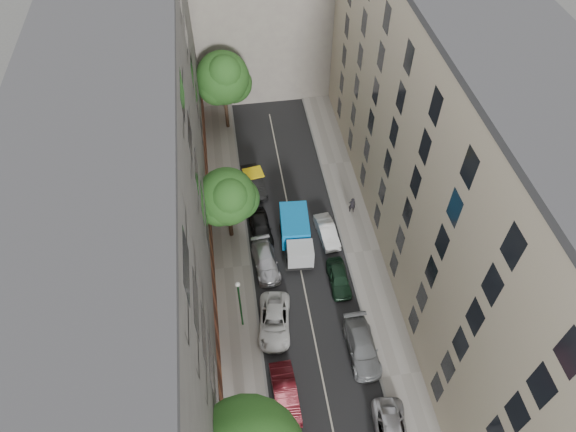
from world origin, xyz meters
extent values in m
plane|color=#4C4C49|center=(0.00, 0.00, 0.00)|extent=(120.00, 120.00, 0.00)
cube|color=black|center=(0.00, 0.00, 0.01)|extent=(8.00, 44.00, 0.02)
cube|color=gray|center=(-5.50, 0.00, 0.07)|extent=(3.00, 44.00, 0.15)
cube|color=gray|center=(5.50, 0.00, 0.07)|extent=(3.00, 44.00, 0.15)
cube|color=#4E4B49|center=(-11.00, 0.00, 10.00)|extent=(8.00, 44.00, 20.00)
cube|color=#B3A38B|center=(11.00, 0.00, 10.00)|extent=(8.00, 44.00, 20.00)
cube|color=black|center=(0.01, 1.50, 0.58)|extent=(2.61, 5.81, 0.31)
cube|color=silver|center=(0.01, -0.49, 1.52)|extent=(2.21, 1.83, 1.78)
cube|color=#0C8AEA|center=(0.01, 2.44, 1.68)|extent=(2.58, 3.93, 1.89)
cylinder|color=black|center=(-0.99, -0.49, 0.44)|extent=(0.29, 0.88, 0.88)
cylinder|color=black|center=(1.01, -0.49, 0.44)|extent=(0.29, 0.88, 0.88)
cylinder|color=black|center=(-0.99, 3.18, 0.44)|extent=(0.29, 0.88, 0.88)
cylinder|color=black|center=(1.01, 3.18, 0.44)|extent=(0.29, 0.88, 0.88)
imported|color=#4F0F16|center=(-2.80, -11.40, 0.74)|extent=(1.73, 4.57, 1.49)
imported|color=silver|center=(-2.80, -5.80, 0.70)|extent=(3.01, 5.29, 1.39)
imported|color=#B3B2B7|center=(-2.80, -0.20, 0.67)|extent=(2.24, 4.73, 1.33)
imported|color=black|center=(-2.80, 3.40, 0.73)|extent=(2.04, 4.42, 1.47)
imported|color=black|center=(-2.80, 9.00, 0.74)|extent=(2.27, 4.68, 1.48)
imported|color=gray|center=(3.17, -8.80, 0.73)|extent=(2.06, 5.01, 1.45)
imported|color=black|center=(2.80, -2.68, 0.66)|extent=(1.59, 3.90, 1.32)
imported|color=silver|center=(2.80, 2.17, 0.65)|extent=(1.78, 4.05, 1.29)
cylinder|color=#382619|center=(-5.35, 3.49, 1.32)|extent=(0.36, 0.36, 2.33)
cylinder|color=#382619|center=(-5.35, 3.49, 3.32)|extent=(0.24, 0.24, 1.67)
sphere|color=#1F4E1A|center=(-5.35, 3.49, 4.95)|extent=(4.73, 4.73, 4.73)
sphere|color=#1F4E1A|center=(-4.45, 3.89, 4.15)|extent=(3.55, 3.55, 3.55)
sphere|color=#1F4E1A|center=(-6.05, 2.99, 4.48)|extent=(3.31, 3.31, 3.31)
sphere|color=#1F4E1A|center=(-5.15, 2.69, 5.81)|extent=(3.07, 3.07, 3.07)
cylinder|color=#382619|center=(-4.60, 18.26, 1.60)|extent=(0.36, 0.36, 2.89)
cylinder|color=#382619|center=(-4.60, 18.26, 4.08)|extent=(0.24, 0.24, 2.07)
sphere|color=#1F4E1A|center=(-4.60, 18.26, 6.10)|extent=(5.22, 5.22, 5.22)
sphere|color=#1F4E1A|center=(-3.70, 18.66, 5.11)|extent=(3.92, 3.92, 3.92)
sphere|color=#1F4E1A|center=(-5.30, 17.76, 5.52)|extent=(3.66, 3.66, 3.66)
sphere|color=#1F4E1A|center=(-4.40, 17.46, 7.18)|extent=(3.39, 3.39, 3.39)
cylinder|color=#195825|center=(-5.17, -5.37, 2.81)|extent=(0.14, 0.14, 5.31)
sphere|color=silver|center=(-5.17, -5.37, 5.55)|extent=(0.36, 0.36, 0.36)
imported|color=black|center=(5.55, 4.58, 1.00)|extent=(0.68, 0.50, 1.69)
camera|label=1|loc=(-4.63, -24.96, 34.78)|focal=32.00mm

